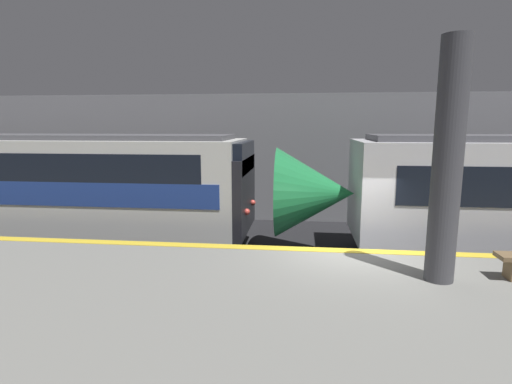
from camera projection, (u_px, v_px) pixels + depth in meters
The scene contains 4 objects.
ground_plane at pixel (349, 295), 8.92m from camera, with size 120.00×120.00×0.00m, color black.
platform at pixel (370, 335), 6.19m from camera, with size 40.00×5.38×1.09m.
station_rear_barrier at pixel (331, 159), 15.33m from camera, with size 50.00×0.15×4.94m.
support_pillar_near at pixel (447, 163), 6.65m from camera, with size 0.49×0.49×4.11m.
Camera 1 is at (-1.11, -8.59, 3.76)m, focal length 28.00 mm.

